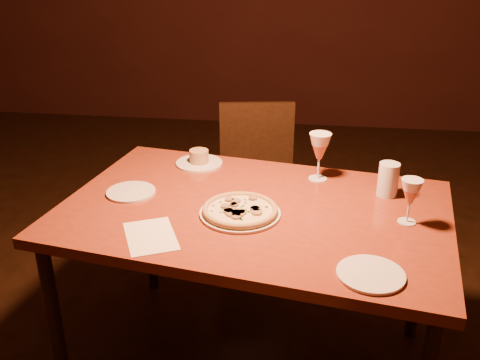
# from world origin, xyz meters

# --- Properties ---
(dining_table) EXTENTS (1.56, 1.14, 0.76)m
(dining_table) POSITION_xyz_m (0.17, 0.15, 0.70)
(dining_table) COLOR maroon
(dining_table) RESTS_ON floor
(chair_far) EXTENTS (0.48, 0.48, 0.86)m
(chair_far) POSITION_xyz_m (0.09, 1.09, 0.49)
(chair_far) COLOR black
(chair_far) RESTS_ON floor
(pizza_plate) EXTENTS (0.30, 0.30, 0.03)m
(pizza_plate) POSITION_xyz_m (0.13, 0.08, 0.78)
(pizza_plate) COLOR silver
(pizza_plate) RESTS_ON dining_table
(ramekin_saucer) EXTENTS (0.21, 0.21, 0.07)m
(ramekin_saucer) POSITION_xyz_m (-0.12, 0.54, 0.79)
(ramekin_saucer) COLOR silver
(ramekin_saucer) RESTS_ON dining_table
(wine_glass_far) EXTENTS (0.09, 0.09, 0.20)m
(wine_glass_far) POSITION_xyz_m (0.41, 0.44, 0.87)
(wine_glass_far) COLOR #BF6D4F
(wine_glass_far) RESTS_ON dining_table
(wine_glass_right) EXTENTS (0.08, 0.08, 0.17)m
(wine_glass_right) POSITION_xyz_m (0.72, 0.11, 0.85)
(wine_glass_right) COLOR #BF6D4F
(wine_glass_right) RESTS_ON dining_table
(water_tumbler) EXTENTS (0.08, 0.08, 0.13)m
(water_tumbler) POSITION_xyz_m (0.67, 0.33, 0.83)
(water_tumbler) COLOR silver
(water_tumbler) RESTS_ON dining_table
(side_plate_left) EXTENTS (0.19, 0.19, 0.01)m
(side_plate_left) POSITION_xyz_m (-0.33, 0.21, 0.77)
(side_plate_left) COLOR silver
(side_plate_left) RESTS_ON dining_table
(side_plate_near) EXTENTS (0.20, 0.20, 0.01)m
(side_plate_near) POSITION_xyz_m (0.56, -0.25, 0.77)
(side_plate_near) COLOR silver
(side_plate_near) RESTS_ON dining_table
(menu_card) EXTENTS (0.24, 0.28, 0.00)m
(menu_card) POSITION_xyz_m (-0.15, -0.11, 0.77)
(menu_card) COLOR white
(menu_card) RESTS_ON dining_table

